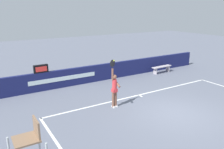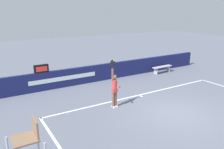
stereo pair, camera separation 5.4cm
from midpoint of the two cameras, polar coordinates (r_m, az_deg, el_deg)
ground_plane at (r=10.81m, az=15.70°, el=-9.38°), size 60.00×60.00×0.00m
court_lines at (r=10.70m, az=16.40°, el=-9.70°), size 10.78×5.86×0.00m
back_wall at (r=15.15m, az=-1.08°, el=0.77°), size 15.86×0.22×1.09m
speed_display at (r=13.40m, az=-17.19°, el=1.41°), size 0.80×0.19×0.45m
tennis_player at (r=10.70m, az=0.76°, el=-3.41°), size 0.42×0.47×2.35m
tennis_ball at (r=10.23m, az=0.66°, el=3.50°), size 0.06×0.06×0.06m
courtside_bench_near at (r=17.14m, az=12.56°, el=1.63°), size 1.70×0.43×0.49m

